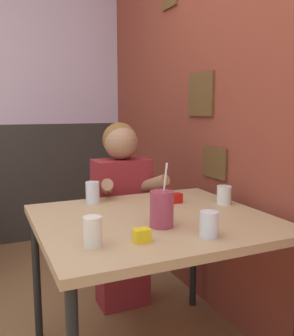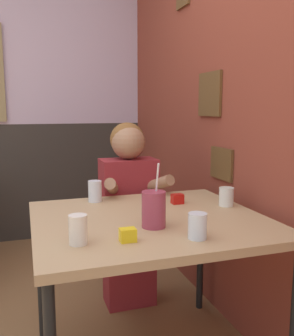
{
  "view_description": "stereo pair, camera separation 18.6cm",
  "coord_description": "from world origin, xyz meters",
  "views": [
    {
      "loc": [
        0.04,
        -1.22,
        1.24
      ],
      "look_at": [
        0.79,
        0.46,
        0.95
      ],
      "focal_mm": 40.0,
      "sensor_mm": 36.0,
      "label": 1
    },
    {
      "loc": [
        0.22,
        -1.28,
        1.24
      ],
      "look_at": [
        0.79,
        0.46,
        0.95
      ],
      "focal_mm": 40.0,
      "sensor_mm": 36.0,
      "label": 2
    }
  ],
  "objects": [
    {
      "name": "glass_by_brick",
      "position": [
        0.82,
        -0.05,
        0.8
      ],
      "size": [
        0.07,
        0.07,
        0.1
      ],
      "color": "silver",
      "rests_on": "main_table"
    },
    {
      "name": "main_table",
      "position": [
        0.74,
        0.27,
        0.69
      ],
      "size": [
        1.03,
        0.93,
        0.75
      ],
      "color": "tan",
      "rests_on": "ground_plane"
    },
    {
      "name": "condiment_ketchup",
      "position": [
        0.95,
        0.46,
        0.78
      ],
      "size": [
        0.06,
        0.04,
        0.05
      ],
      "color": "#B7140F",
      "rests_on": "main_table"
    },
    {
      "name": "brick_wall_right",
      "position": [
        1.34,
        1.17,
        1.35
      ],
      "size": [
        0.08,
        4.35,
        2.7
      ],
      "color": "brown",
      "rests_on": "ground_plane"
    },
    {
      "name": "person_seated",
      "position": [
        0.81,
        0.9,
        0.61
      ],
      "size": [
        0.42,
        0.41,
        1.16
      ],
      "color": "maroon",
      "rests_on": "ground_plane"
    },
    {
      "name": "glass_far_side",
      "position": [
        0.38,
        0.03,
        0.81
      ],
      "size": [
        0.07,
        0.07,
        0.11
      ],
      "color": "silver",
      "rests_on": "main_table"
    },
    {
      "name": "condiment_mustard",
      "position": [
        0.56,
        -0.0,
        0.78
      ],
      "size": [
        0.06,
        0.04,
        0.05
      ],
      "color": "yellow",
      "rests_on": "main_table"
    },
    {
      "name": "glass_near_pitcher",
      "position": [
        0.56,
        0.64,
        0.81
      ],
      "size": [
        0.07,
        0.07,
        0.11
      ],
      "color": "silver",
      "rests_on": "main_table"
    },
    {
      "name": "cocktail_pitcher",
      "position": [
        0.71,
        0.13,
        0.83
      ],
      "size": [
        0.1,
        0.1,
        0.27
      ],
      "color": "#99384C",
      "rests_on": "main_table"
    },
    {
      "name": "glass_center",
      "position": [
        1.17,
        0.35,
        0.8
      ],
      "size": [
        0.07,
        0.07,
        0.09
      ],
      "color": "silver",
      "rests_on": "main_table"
    }
  ]
}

